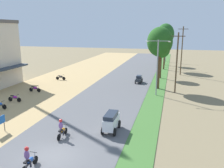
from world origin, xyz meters
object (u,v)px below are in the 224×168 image
object	(u,v)px
parked_motorbike_fifth	(61,77)
utility_pole_far	(182,50)
parked_motorbike_second	(0,105)
utility_pole_near	(177,62)
streetlamp_mid	(165,46)
car_hatchback_charcoal	(139,79)
median_tree_fourth	(165,41)
median_tree_second	(162,50)
street_signboard	(0,122)
motorbike_foreground_rider	(29,159)
car_van_white	(111,121)
parked_motorbike_fourth	(35,88)
motorbike_ahead_second	(62,129)
parked_motorbike_third	(15,98)
streetlamp_near	(157,64)
median_tree_third	(165,34)
median_tree_nearest	(160,42)
streetlamp_far	(166,45)

from	to	relation	value
parked_motorbike_fifth	utility_pole_far	bearing A→B (deg)	26.90
parked_motorbike_second	utility_pole_near	xyz separation A→B (m)	(18.99, 12.23, 3.80)
parked_motorbike_second	utility_pole_near	world-z (taller)	utility_pole_near
streetlamp_mid	car_hatchback_charcoal	size ratio (longest dim) A/B	4.20
median_tree_fourth	median_tree_second	bearing A→B (deg)	-90.04
street_signboard	motorbike_foreground_rider	distance (m)	6.86
utility_pole_near	motorbike_foreground_rider	bearing A→B (deg)	-112.58
car_van_white	motorbike_foreground_rider	size ratio (longest dim) A/B	1.34
parked_motorbike_fourth	car_hatchback_charcoal	xyz separation A→B (m)	(13.44, 9.26, 0.19)
car_van_white	motorbike_ahead_second	bearing A→B (deg)	-148.10
parked_motorbike_third	street_signboard	world-z (taller)	street_signboard
streetlamp_near	car_van_white	bearing A→B (deg)	-103.19
street_signboard	streetlamp_near	world-z (taller)	streetlamp_near
median_tree_third	median_tree_fourth	xyz separation A→B (m)	(-0.17, 6.52, -1.73)
utility_pole_near	streetlamp_near	bearing A→B (deg)	-138.64
parked_motorbike_fourth	median_tree_nearest	xyz separation A→B (m)	(16.71, 6.38, 6.34)
median_tree_third	streetlamp_near	bearing A→B (deg)	-90.25
parked_motorbike_third	streetlamp_near	size ratio (longest dim) A/B	0.24
street_signboard	median_tree_second	xyz separation A→B (m)	(11.93, 26.74, 3.99)
parked_motorbike_fourth	utility_pole_far	distance (m)	27.68
parked_motorbike_third	parked_motorbike_fifth	size ratio (longest dim) A/B	1.00
streetlamp_mid	median_tree_fourth	bearing A→B (deg)	91.34
median_tree_second	motorbike_ahead_second	xyz separation A→B (m)	(-6.45, -26.17, -4.24)
car_hatchback_charcoal	motorbike_foreground_rider	size ratio (longest dim) A/B	1.11
streetlamp_near	utility_pole_far	world-z (taller)	utility_pole_far
median_tree_second	median_tree_fourth	distance (m)	16.12
median_tree_third	car_van_white	bearing A→B (deg)	-95.17
streetlamp_near	streetlamp_far	xyz separation A→B (m)	(0.00, 33.53, 0.08)
median_tree_second	utility_pole_far	size ratio (longest dim) A/B	0.70
motorbike_foreground_rider	motorbike_ahead_second	size ratio (longest dim) A/B	1.00
median_tree_third	street_signboard	bearing A→B (deg)	-108.45
streetlamp_mid	utility_pole_far	size ratio (longest dim) A/B	0.91
streetlamp_mid	streetlamp_near	bearing A→B (deg)	-90.00
median_tree_third	streetlamp_mid	world-z (taller)	median_tree_third
median_tree_third	car_van_white	world-z (taller)	median_tree_third
parked_motorbike_fourth	car_hatchback_charcoal	distance (m)	16.33
median_tree_fourth	car_van_white	size ratio (longest dim) A/B	3.06
parked_motorbike_fourth	motorbike_ahead_second	world-z (taller)	motorbike_ahead_second
street_signboard	streetlamp_near	xyz separation A→B (m)	(12.02, 15.34, 3.22)
median_tree_fourth	motorbike_ahead_second	xyz separation A→B (m)	(-6.46, -42.27, -5.00)
utility_pole_near	parked_motorbike_fourth	bearing A→B (deg)	-165.67
parked_motorbike_second	streetlamp_mid	xyz separation A→B (m)	(16.51, 34.26, 4.32)
parked_motorbike_fourth	motorbike_ahead_second	bearing A→B (deg)	-49.77
median_tree_nearest	motorbike_ahead_second	bearing A→B (deg)	-109.49
streetlamp_mid	car_hatchback_charcoal	world-z (taller)	streetlamp_mid
parked_motorbike_second	motorbike_foreground_rider	size ratio (longest dim) A/B	1.00
median_tree_second	median_tree_third	bearing A→B (deg)	88.91
parked_motorbike_third	parked_motorbike_fifth	distance (m)	12.77
utility_pole_far	car_hatchback_charcoal	world-z (taller)	utility_pole_far
parked_motorbike_second	median_tree_second	distance (m)	27.40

